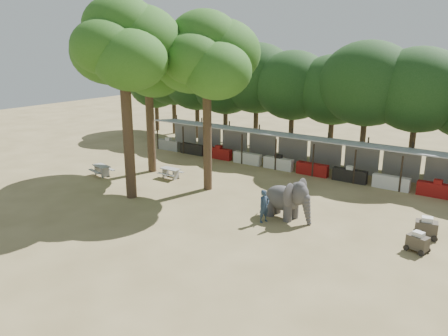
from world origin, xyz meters
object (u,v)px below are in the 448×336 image
Objects in this scene: yard_tree_back at (207,56)px; elephant at (288,199)px; picnic_table_far at (171,172)px; yard_tree_left at (148,60)px; yard_tree_center at (123,45)px; picnic_table_near at (102,169)px; cart_front at (418,242)px; handler at (264,206)px; cart_back at (426,228)px.

yard_tree_back is 3.76× the size of elephant.
yard_tree_left is at bearing 162.63° from picnic_table_far.
picnic_table_near is (-5.09, 1.85, -8.71)m from yard_tree_center.
yard_tree_back reaches higher than picnic_table_near.
cart_front is (19.57, -2.96, -7.71)m from yard_tree_left.
picnic_table_near is at bearing -171.18° from elephant.
handler is at bearing -26.20° from yard_tree_back.
yard_tree_left reaches higher than cart_back.
handler is 1.56× the size of cart_front.
yard_tree_left reaches higher than picnic_table_near.
picnic_table_near is (-8.09, -2.15, -8.05)m from yard_tree_back.
yard_tree_center reaches higher than handler.
yard_tree_back is at bearing 27.47° from picnic_table_near.
elephant is 2.43× the size of cart_back.
picnic_table_near is (-2.09, -3.15, -7.70)m from yard_tree_left.
cart_back reaches higher than picnic_table_near.
handler reaches higher than cart_back.
handler is (5.98, -2.94, -7.64)m from yard_tree_back.
picnic_table_far is at bearing -170.50° from cart_front.
cart_front reaches higher than picnic_table_far.
handler is at bearing -117.26° from elephant.
picnic_table_near is at bearing -165.12° from yard_tree_back.
yard_tree_left is at bearing 90.51° from handler.
cart_front is 1.82m from cart_back.
yard_tree_back reaches higher than cart_back.
cart_back is (21.67, 2.00, 0.05)m from picnic_table_near.
yard_tree_left is 0.92× the size of yard_tree_center.
handler is at bearing -18.21° from yard_tree_left.
yard_tree_left reaches higher than picnic_table_far.
cart_front reaches higher than picnic_table_near.
yard_tree_center is at bearing -7.42° from picnic_table_near.
picnic_table_near is 1.43× the size of cart_back.
handler is (8.98, 1.06, -8.31)m from yard_tree_center.
cart_front is (17.09, -2.20, 0.01)m from picnic_table_far.
cart_front is (16.56, 2.04, -8.72)m from yard_tree_center.
yard_tree_left reaches higher than cart_front.
handler is at bearing 6.73° from yard_tree_center.
picnic_table_far is at bearing 167.92° from cart_back.
handler is at bearing -155.82° from cart_front.
cart_front is at bearing 7.01° from yard_tree_center.
yard_tree_left is 21.06m from cart_back.
yard_tree_center is at bearing -59.04° from yard_tree_left.
picnic_table_near reaches higher than picnic_table_far.
yard_tree_left is 8.87× the size of cart_back.
elephant reaches higher than picnic_table_far.
cart_back reaches higher than picnic_table_far.
yard_tree_left is 6.12× the size of handler.
yard_tree_back is at bearing -4.20° from picnic_table_far.
elephant is (6.79, -1.77, -7.41)m from yard_tree_back.
handler is at bearing -170.62° from cart_back.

